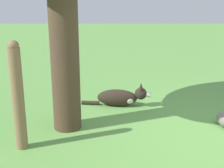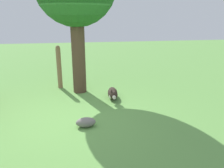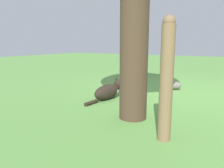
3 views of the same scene
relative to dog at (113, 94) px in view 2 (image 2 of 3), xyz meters
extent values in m
plane|color=#609947|center=(-1.23, -0.77, -0.15)|extent=(30.00, 30.00, 0.00)
cylinder|color=#4C3828|center=(-0.87, 0.80, 1.05)|extent=(0.39, 0.39, 2.41)
ellipsoid|color=#2D231C|center=(0.01, 0.07, -0.01)|extent=(0.34, 0.70, 0.28)
ellipsoid|color=silver|center=(-0.01, -0.12, -0.02)|extent=(0.25, 0.26, 0.17)
sphere|color=#2D231C|center=(-0.03, -0.32, 0.08)|extent=(0.22, 0.22, 0.20)
cylinder|color=silver|center=(-0.05, -0.44, 0.06)|extent=(0.09, 0.10, 0.09)
cone|color=#2D231C|center=(0.02, -0.33, 0.20)|extent=(0.07, 0.07, 0.09)
cone|color=#2D231C|center=(-0.09, -0.32, 0.20)|extent=(0.07, 0.07, 0.09)
cylinder|color=#2D231C|center=(0.06, 0.53, -0.12)|extent=(0.10, 0.31, 0.07)
cylinder|color=#846647|center=(-1.48, 1.29, 0.48)|extent=(0.15, 0.15, 1.26)
sphere|color=#846647|center=(-1.48, 1.29, 1.14)|extent=(0.13, 0.13, 0.13)
ellipsoid|color=slate|center=(-0.84, -1.48, -0.05)|extent=(0.41, 0.24, 0.20)
camera|label=1|loc=(-4.99, 0.18, 1.74)|focal=50.00mm
camera|label=2|loc=(-1.03, -5.59, 2.03)|focal=35.00mm
camera|label=3|loc=(-2.12, 3.57, 0.92)|focal=35.00mm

